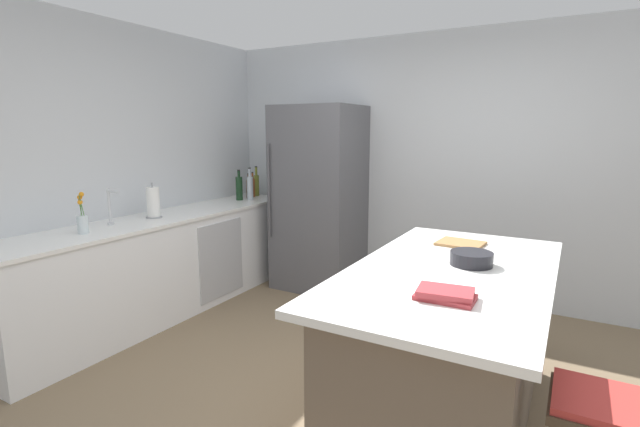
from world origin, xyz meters
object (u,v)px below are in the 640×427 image
at_px(kitchen_island, 448,345).
at_px(cookbook_stack, 445,294).
at_px(paper_towel_roll, 153,203).
at_px(olive_oil_bottle, 256,184).
at_px(sink_faucet, 110,206).
at_px(refrigerator, 319,198).
at_px(cutting_board, 461,243).
at_px(vinegar_bottle, 253,187).
at_px(soda_bottle, 250,187).
at_px(syrup_bottle, 249,188).
at_px(flower_vase, 82,220).
at_px(bar_stool, 598,426).
at_px(mixing_bowl, 471,259).
at_px(wine_bottle, 239,188).

relative_size(kitchen_island, cookbook_stack, 7.38).
relative_size(paper_towel_roll, olive_oil_bottle, 0.90).
relative_size(sink_faucet, olive_oil_bottle, 0.86).
height_order(refrigerator, cookbook_stack, refrigerator).
bearing_deg(olive_oil_bottle, cutting_board, -25.79).
bearing_deg(vinegar_bottle, soda_bottle, -60.54).
bearing_deg(syrup_bottle, refrigerator, 2.32).
height_order(sink_faucet, flower_vase, flower_vase).
xyz_separation_m(flower_vase, paper_towel_roll, (-0.05, 0.70, 0.03)).
relative_size(paper_towel_roll, syrup_bottle, 1.10).
xyz_separation_m(sink_faucet, vinegar_bottle, (0.01, 1.86, -0.04)).
bearing_deg(sink_faucet, refrigerator, 62.86).
relative_size(kitchen_island, syrup_bottle, 6.77).
height_order(flower_vase, syrup_bottle, flower_vase).
distance_m(sink_faucet, flower_vase, 0.32).
bearing_deg(syrup_bottle, paper_towel_roll, -89.35).
relative_size(bar_stool, flower_vase, 2.08).
bearing_deg(paper_towel_roll, vinegar_bottle, 91.26).
relative_size(flower_vase, syrup_bottle, 1.11).
bearing_deg(bar_stool, mixing_bowl, 134.11).
bearing_deg(bar_stool, flower_vase, 178.03).
bearing_deg(cookbook_stack, olive_oil_bottle, 140.43).
relative_size(syrup_bottle, cookbook_stack, 1.09).
relative_size(olive_oil_bottle, cookbook_stack, 1.34).
bearing_deg(kitchen_island, soda_bottle, 149.10).
distance_m(kitchen_island, cookbook_stack, 0.68).
bearing_deg(refrigerator, olive_oil_bottle, 170.66).
bearing_deg(paper_towel_roll, cutting_board, 6.12).
xyz_separation_m(sink_faucet, syrup_bottle, (0.02, 1.77, -0.04)).
relative_size(kitchen_island, paper_towel_roll, 6.15).
relative_size(sink_faucet, soda_bottle, 0.84).
height_order(refrigerator, vinegar_bottle, refrigerator).
xyz_separation_m(wine_bottle, cookbook_stack, (2.78, -1.96, -0.10)).
height_order(sink_faucet, olive_oil_bottle, olive_oil_bottle).
bearing_deg(mixing_bowl, vinegar_bottle, 149.73).
distance_m(bar_stool, cookbook_stack, 0.75).
distance_m(vinegar_bottle, cookbook_stack, 3.58).
bearing_deg(flower_vase, refrigerator, 68.34).
xyz_separation_m(syrup_bottle, soda_bottle, (0.09, -0.10, 0.03)).
distance_m(mixing_bowl, cutting_board, 0.47).
distance_m(sink_faucet, cutting_board, 2.73).
bearing_deg(paper_towel_roll, sink_faucet, -95.82).
relative_size(vinegar_bottle, wine_bottle, 0.86).
xyz_separation_m(paper_towel_roll, syrup_bottle, (-0.02, 1.37, -0.02)).
height_order(flower_vase, soda_bottle, soda_bottle).
bearing_deg(soda_bottle, paper_towel_roll, -93.34).
distance_m(bar_stool, flower_vase, 3.38).
relative_size(refrigerator, cutting_board, 6.28).
bearing_deg(flower_vase, bar_stool, -1.97).
height_order(refrigerator, paper_towel_roll, refrigerator).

